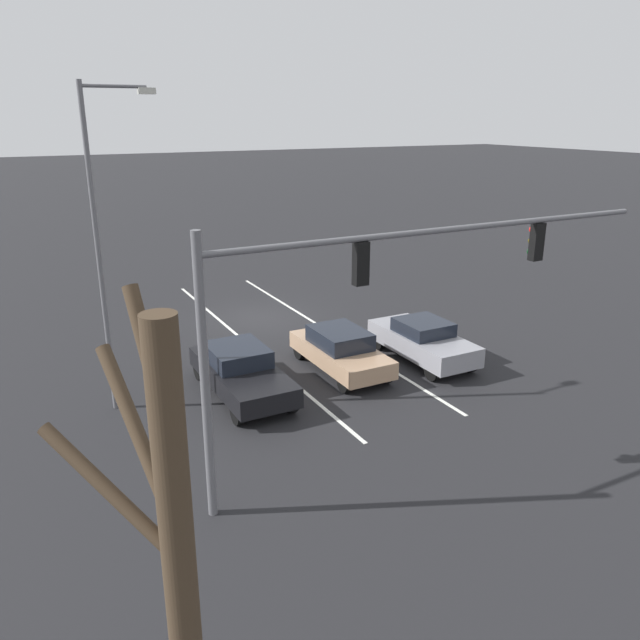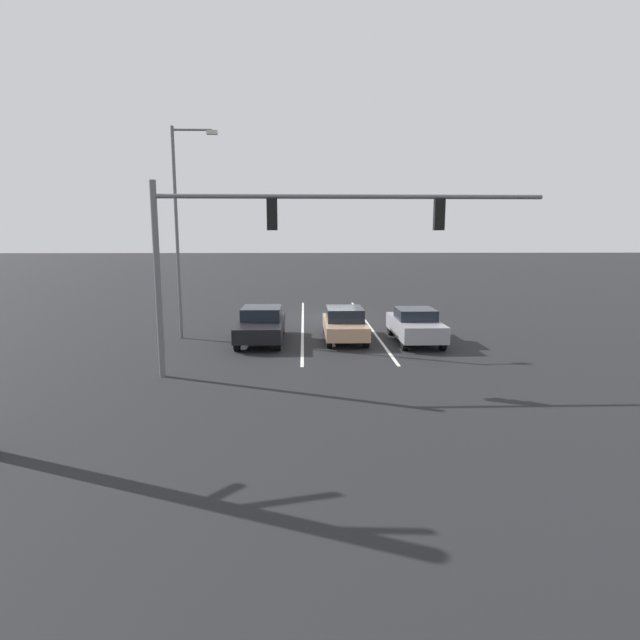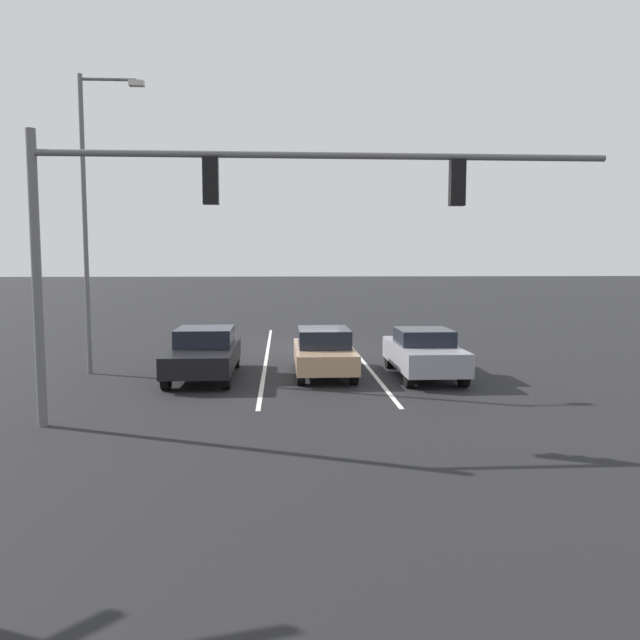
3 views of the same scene
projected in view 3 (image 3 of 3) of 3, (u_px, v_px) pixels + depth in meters
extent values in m
plane|color=black|center=(309.00, 346.00, 25.54)|extent=(240.00, 240.00, 0.00)
cube|color=silver|center=(358.00, 355.00, 23.09)|extent=(0.12, 17.12, 0.01)
cube|color=silver|center=(267.00, 356.00, 22.89)|extent=(0.12, 17.12, 0.01)
cube|color=gray|center=(424.00, 355.00, 18.66)|extent=(1.78, 4.31, 0.66)
cube|color=black|center=(424.00, 337.00, 18.61)|extent=(1.56, 1.71, 0.46)
cube|color=red|center=(428.00, 341.00, 20.78)|extent=(0.24, 0.06, 0.12)
cube|color=red|center=(391.00, 341.00, 20.71)|extent=(0.24, 0.06, 0.12)
cylinder|color=black|center=(463.00, 375.00, 17.16)|extent=(0.22, 0.65, 0.65)
cylinder|color=black|center=(409.00, 376.00, 17.07)|extent=(0.22, 0.65, 0.65)
cylinder|color=black|center=(435.00, 358.00, 20.31)|extent=(0.22, 0.65, 0.65)
cylinder|color=black|center=(389.00, 358.00, 20.21)|extent=(0.22, 0.65, 0.65)
cube|color=tan|center=(324.00, 356.00, 19.00)|extent=(1.75, 4.25, 0.56)
cube|color=black|center=(324.00, 337.00, 19.00)|extent=(1.54, 2.04, 0.55)
cube|color=red|center=(338.00, 342.00, 21.10)|extent=(0.24, 0.06, 0.12)
cube|color=red|center=(302.00, 342.00, 21.03)|extent=(0.24, 0.06, 0.12)
cylinder|color=black|center=(354.00, 374.00, 17.51)|extent=(0.22, 0.61, 0.61)
cylinder|color=black|center=(301.00, 374.00, 17.42)|extent=(0.22, 0.61, 0.61)
cylinder|color=black|center=(343.00, 357.00, 20.63)|extent=(0.22, 0.61, 0.61)
cylinder|color=black|center=(298.00, 357.00, 20.54)|extent=(0.22, 0.61, 0.61)
cube|color=black|center=(204.00, 356.00, 18.51)|extent=(1.87, 4.67, 0.59)
cube|color=black|center=(205.00, 336.00, 18.79)|extent=(1.65, 1.93, 0.52)
cube|color=red|center=(232.00, 341.00, 20.82)|extent=(0.24, 0.06, 0.12)
cube|color=red|center=(193.00, 342.00, 20.74)|extent=(0.24, 0.06, 0.12)
cylinder|color=black|center=(226.00, 377.00, 16.86)|extent=(0.22, 0.69, 0.69)
cylinder|color=black|center=(166.00, 377.00, 16.76)|extent=(0.22, 0.69, 0.69)
cylinder|color=black|center=(236.00, 357.00, 20.32)|extent=(0.22, 0.69, 0.69)
cylinder|color=black|center=(186.00, 358.00, 20.22)|extent=(0.22, 0.69, 0.69)
cylinder|color=slate|center=(37.00, 280.00, 12.83)|extent=(0.20, 0.20, 6.13)
cylinder|color=slate|center=(326.00, 155.00, 12.95)|extent=(11.95, 0.14, 0.14)
cube|color=black|center=(457.00, 183.00, 13.17)|extent=(0.32, 0.22, 0.95)
sphere|color=red|center=(455.00, 170.00, 13.31)|extent=(0.20, 0.20, 0.20)
sphere|color=#4C420C|center=(455.00, 184.00, 13.33)|extent=(0.20, 0.20, 0.20)
sphere|color=#0A3814|center=(455.00, 198.00, 13.36)|extent=(0.20, 0.20, 0.20)
cube|color=black|center=(211.00, 181.00, 12.86)|extent=(0.32, 0.22, 0.95)
sphere|color=red|center=(211.00, 168.00, 12.99)|extent=(0.20, 0.20, 0.20)
sphere|color=#4C420C|center=(212.00, 182.00, 13.02)|extent=(0.20, 0.20, 0.20)
sphere|color=#0A3814|center=(212.00, 196.00, 13.04)|extent=(0.20, 0.20, 0.20)
cylinder|color=slate|center=(85.00, 227.00, 18.82)|extent=(0.14, 0.14, 8.98)
cylinder|color=slate|center=(108.00, 79.00, 18.47)|extent=(1.65, 0.09, 0.09)
cube|color=beige|center=(137.00, 83.00, 18.53)|extent=(0.44, 0.24, 0.16)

